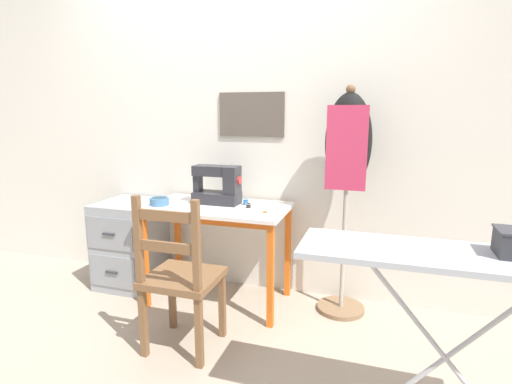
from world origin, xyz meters
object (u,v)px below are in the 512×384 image
at_px(thread_spool_near_machine, 246,202).
at_px(thread_spool_mid_table, 249,206).
at_px(wooden_chair, 180,278).
at_px(dress_form, 348,156).
at_px(scissors, 269,212).
at_px(filing_cabinet, 130,243).
at_px(sewing_machine, 219,186).
at_px(ironing_board, 455,266).
at_px(fabric_bowl, 159,201).

xyz_separation_m(thread_spool_near_machine, thread_spool_mid_table, (0.05, -0.08, -0.01)).
bearing_deg(thread_spool_near_machine, wooden_chair, -101.80).
xyz_separation_m(thread_spool_mid_table, dress_form, (0.63, 0.12, 0.35)).
bearing_deg(scissors, wooden_chair, -124.16).
bearing_deg(thread_spool_near_machine, filing_cabinet, -179.06).
height_order(sewing_machine, ironing_board, sewing_machine).
xyz_separation_m(fabric_bowl, scissors, (0.79, 0.03, -0.02)).
height_order(thread_spool_near_machine, ironing_board, ironing_board).
relative_size(sewing_machine, thread_spool_near_machine, 7.68).
distance_m(fabric_bowl, filing_cabinet, 0.59).
height_order(fabric_bowl, thread_spool_mid_table, fabric_bowl).
relative_size(scissors, ironing_board, 0.11).
bearing_deg(ironing_board, scissors, 138.50).
height_order(fabric_bowl, thread_spool_near_machine, fabric_bowl).
bearing_deg(wooden_chair, scissors, 55.84).
bearing_deg(thread_spool_near_machine, scissors, -36.88).
xyz_separation_m(thread_spool_mid_table, wooden_chair, (-0.20, -0.62, -0.29)).
height_order(dress_form, ironing_board, dress_form).
height_order(sewing_machine, scissors, sewing_machine).
distance_m(wooden_chair, ironing_board, 1.40).
relative_size(sewing_machine, filing_cabinet, 0.51).
distance_m(sewing_machine, dress_form, 0.90).
height_order(thread_spool_mid_table, filing_cabinet, thread_spool_mid_table).
bearing_deg(filing_cabinet, thread_spool_near_machine, 0.94).
height_order(wooden_chair, dress_form, dress_form).
bearing_deg(thread_spool_mid_table, ironing_board, -39.44).
distance_m(scissors, thread_spool_mid_table, 0.19).
distance_m(filing_cabinet, dress_form, 1.80).
relative_size(thread_spool_mid_table, ironing_board, 0.03).
height_order(wooden_chair, ironing_board, wooden_chair).
relative_size(scissors, wooden_chair, 0.14).
bearing_deg(filing_cabinet, thread_spool_mid_table, -3.84).
height_order(fabric_bowl, dress_form, dress_form).
relative_size(thread_spool_mid_table, wooden_chair, 0.04).
relative_size(scissors, thread_spool_mid_table, 3.42).
distance_m(sewing_machine, scissors, 0.45).
height_order(thread_spool_near_machine, wooden_chair, wooden_chair).
bearing_deg(fabric_bowl, scissors, 1.86).
bearing_deg(ironing_board, filing_cabinet, 155.02).
bearing_deg(scissors, thread_spool_mid_table, 154.67).
distance_m(sewing_machine, fabric_bowl, 0.43).
height_order(thread_spool_mid_table, wooden_chair, wooden_chair).
height_order(sewing_machine, dress_form, dress_form).
xyz_separation_m(thread_spool_near_machine, ironing_board, (1.18, -1.01, 0.06)).
distance_m(scissors, thread_spool_near_machine, 0.27).
bearing_deg(thread_spool_near_machine, ironing_board, -40.69).
xyz_separation_m(scissors, thread_spool_mid_table, (-0.17, 0.08, 0.01)).
bearing_deg(fabric_bowl, ironing_board, -25.15).
xyz_separation_m(dress_form, ironing_board, (0.50, -1.04, -0.28)).
bearing_deg(dress_form, scissors, -156.77).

